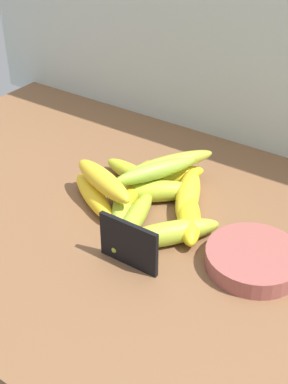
{
  "coord_description": "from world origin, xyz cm",
  "views": [
    {
      "loc": [
        54.06,
        -64.18,
        62.06
      ],
      "look_at": [
        7.8,
        2.73,
        8.0
      ],
      "focal_mm": 50.35,
      "sensor_mm": 36.0,
      "label": 1
    }
  ],
  "objects_px": {
    "banana_8": "(122,208)",
    "banana_10": "(156,171)",
    "banana_1": "(168,234)",
    "banana_4": "(136,175)",
    "banana_3": "(95,195)",
    "banana_11": "(101,180)",
    "banana_7": "(133,221)",
    "banana_2": "(135,187)",
    "banana_0": "(188,195)",
    "banana_12": "(170,163)",
    "banana_5": "(189,218)",
    "banana_9": "(154,191)",
    "chalkboard_sign": "(129,245)",
    "fruit_bowl": "(254,259)",
    "banana_6": "(168,178)"
  },
  "relations": [
    {
      "from": "banana_8",
      "to": "banana_10",
      "type": "height_order",
      "value": "banana_10"
    },
    {
      "from": "banana_1",
      "to": "banana_4",
      "type": "xyz_separation_m",
      "value": [
        -0.16,
        0.13,
        -0.0
      ]
    },
    {
      "from": "banana_3",
      "to": "banana_11",
      "type": "xyz_separation_m",
      "value": [
        0.01,
        0.0,
        0.04
      ]
    },
    {
      "from": "banana_7",
      "to": "banana_1",
      "type": "bearing_deg",
      "value": 0.23
    },
    {
      "from": "banana_10",
      "to": "banana_7",
      "type": "bearing_deg",
      "value": -77.41
    },
    {
      "from": "banana_3",
      "to": "banana_4",
      "type": "height_order",
      "value": "same"
    },
    {
      "from": "banana_2",
      "to": "banana_4",
      "type": "height_order",
      "value": "banana_2"
    },
    {
      "from": "banana_7",
      "to": "banana_8",
      "type": "xyz_separation_m",
      "value": [
        -0.04,
        0.02,
        -0.0
      ]
    },
    {
      "from": "banana_7",
      "to": "banana_0",
      "type": "bearing_deg",
      "value": 71.22
    },
    {
      "from": "banana_2",
      "to": "banana_7",
      "type": "height_order",
      "value": "banana_2"
    },
    {
      "from": "banana_12",
      "to": "banana_0",
      "type": "bearing_deg",
      "value": -27.52
    },
    {
      "from": "banana_5",
      "to": "banana_8",
      "type": "bearing_deg",
      "value": -160.59
    },
    {
      "from": "banana_1",
      "to": "banana_11",
      "type": "xyz_separation_m",
      "value": [
        -0.16,
        0.03,
        0.04
      ]
    },
    {
      "from": "banana_1",
      "to": "banana_7",
      "type": "distance_m",
      "value": 0.07
    },
    {
      "from": "banana_3",
      "to": "banana_9",
      "type": "distance_m",
      "value": 0.11
    },
    {
      "from": "banana_7",
      "to": "banana_8",
      "type": "bearing_deg",
      "value": 154.54
    },
    {
      "from": "banana_9",
      "to": "banana_11",
      "type": "xyz_separation_m",
      "value": [
        -0.07,
        -0.07,
        0.04
      ]
    },
    {
      "from": "chalkboard_sign",
      "to": "banana_0",
      "type": "relative_size",
      "value": 0.61
    },
    {
      "from": "banana_5",
      "to": "banana_12",
      "type": "distance_m",
      "value": 0.14
    },
    {
      "from": "chalkboard_sign",
      "to": "banana_4",
      "type": "distance_m",
      "value": 0.25
    },
    {
      "from": "chalkboard_sign",
      "to": "banana_4",
      "type": "relative_size",
      "value": 0.68
    },
    {
      "from": "banana_7",
      "to": "banana_11",
      "type": "bearing_deg",
      "value": 163.46
    },
    {
      "from": "banana_11",
      "to": "banana_12",
      "type": "distance_m",
      "value": 0.15
    },
    {
      "from": "banana_4",
      "to": "banana_5",
      "type": "height_order",
      "value": "banana_5"
    },
    {
      "from": "fruit_bowl",
      "to": "banana_8",
      "type": "height_order",
      "value": "banana_8"
    },
    {
      "from": "banana_0",
      "to": "banana_12",
      "type": "xyz_separation_m",
      "value": [
        -0.06,
        0.03,
        0.03
      ]
    },
    {
      "from": "banana_10",
      "to": "banana_8",
      "type": "bearing_deg",
      "value": -99.63
    },
    {
      "from": "banana_5",
      "to": "banana_9",
      "type": "distance_m",
      "value": 0.1
    },
    {
      "from": "banana_5",
      "to": "banana_8",
      "type": "height_order",
      "value": "banana_5"
    },
    {
      "from": "banana_7",
      "to": "fruit_bowl",
      "type": "bearing_deg",
      "value": 7.68
    },
    {
      "from": "banana_0",
      "to": "banana_3",
      "type": "xyz_separation_m",
      "value": [
        -0.15,
        -0.1,
        -0.0
      ]
    },
    {
      "from": "fruit_bowl",
      "to": "banana_5",
      "type": "xyz_separation_m",
      "value": [
        -0.14,
        0.03,
        0.01
      ]
    },
    {
      "from": "banana_1",
      "to": "banana_5",
      "type": "xyz_separation_m",
      "value": [
        0.01,
        0.06,
        0.0
      ]
    },
    {
      "from": "banana_8",
      "to": "banana_12",
      "type": "relative_size",
      "value": 0.85
    },
    {
      "from": "banana_8",
      "to": "banana_12",
      "type": "distance_m",
      "value": 0.14
    },
    {
      "from": "banana_4",
      "to": "banana_5",
      "type": "xyz_separation_m",
      "value": [
        0.16,
        -0.07,
        0.0
      ]
    },
    {
      "from": "banana_9",
      "to": "banana_5",
      "type": "bearing_deg",
      "value": -19.91
    },
    {
      "from": "banana_9",
      "to": "fruit_bowl",
      "type": "bearing_deg",
      "value": -15.55
    },
    {
      "from": "fruit_bowl",
      "to": "banana_12",
      "type": "xyz_separation_m",
      "value": [
        -0.24,
        0.12,
        0.04
      ]
    },
    {
      "from": "banana_2",
      "to": "banana_12",
      "type": "relative_size",
      "value": 1.05
    },
    {
      "from": "chalkboard_sign",
      "to": "banana_6",
      "type": "distance_m",
      "value": 0.25
    },
    {
      "from": "banana_0",
      "to": "banana_5",
      "type": "bearing_deg",
      "value": -57.94
    },
    {
      "from": "banana_8",
      "to": "banana_11",
      "type": "distance_m",
      "value": 0.07
    },
    {
      "from": "chalkboard_sign",
      "to": "banana_7",
      "type": "distance_m",
      "value": 0.1
    },
    {
      "from": "banana_4",
      "to": "banana_11",
      "type": "height_order",
      "value": "banana_11"
    },
    {
      "from": "banana_3",
      "to": "banana_6",
      "type": "xyz_separation_m",
      "value": [
        0.08,
        0.13,
        0.0
      ]
    },
    {
      "from": "banana_9",
      "to": "banana_10",
      "type": "relative_size",
      "value": 0.98
    },
    {
      "from": "banana_9",
      "to": "banana_8",
      "type": "bearing_deg",
      "value": -104.85
    },
    {
      "from": "banana_3",
      "to": "banana_12",
      "type": "relative_size",
      "value": 0.87
    },
    {
      "from": "chalkboard_sign",
      "to": "banana_2",
      "type": "xyz_separation_m",
      "value": [
        -0.11,
        0.17,
        -0.02
      ]
    }
  ]
}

